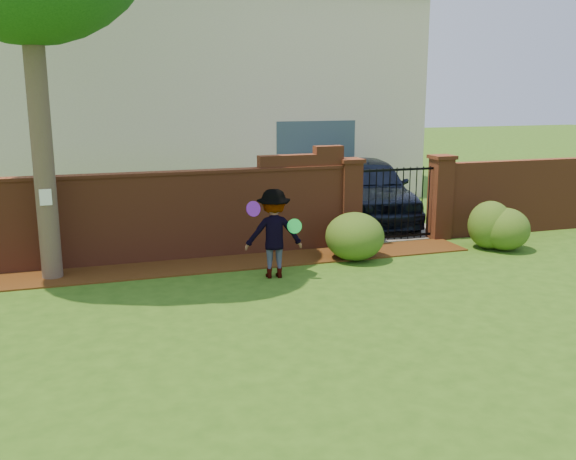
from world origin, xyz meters
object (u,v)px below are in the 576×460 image
object	(u,v)px
car	(368,190)
man	(274,234)
frisbee_green	(295,226)
frisbee_purple	(253,209)

from	to	relation	value
car	man	xyz separation A→B (m)	(-3.65, -3.90, -0.02)
man	frisbee_green	size ratio (longest dim) A/B	6.13
car	frisbee_green	world-z (taller)	car
frisbee_purple	frisbee_green	xyz separation A→B (m)	(0.72, -0.05, -0.34)
man	frisbee_green	distance (m)	0.45
frisbee_purple	frisbee_green	size ratio (longest dim) A/B	1.02
car	frisbee_green	distance (m)	5.37
frisbee_purple	frisbee_green	world-z (taller)	frisbee_purple
man	frisbee_purple	bearing A→B (deg)	37.93
car	man	bearing A→B (deg)	-123.10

